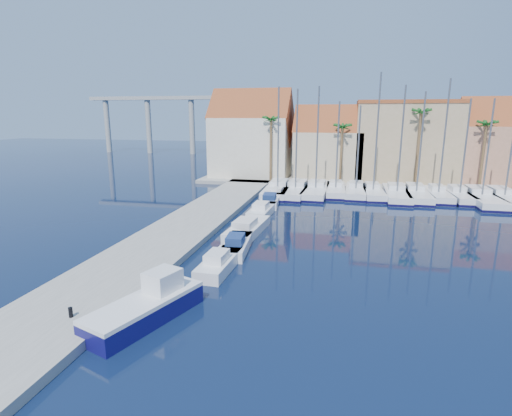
{
  "coord_description": "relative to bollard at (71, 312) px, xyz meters",
  "views": [
    {
      "loc": [
        4.79,
        -15.09,
        10.15
      ],
      "look_at": [
        -1.9,
        14.32,
        3.0
      ],
      "focal_mm": 28.0,
      "sensor_mm": 36.0,
      "label": 1
    }
  ],
  "objects": [
    {
      "name": "sailboat_2",
      "position": [
        9.06,
        35.74,
        -0.18
      ],
      "size": [
        3.26,
        11.2,
        13.38
      ],
      "rotation": [
        0.0,
        0.0,
        -0.03
      ],
      "color": "white",
      "rests_on": "ground"
    },
    {
      "name": "sailboat_4",
      "position": [
        14.03,
        36.34,
        -0.18
      ],
      "size": [
        2.7,
        9.4,
        11.12
      ],
      "rotation": [
        0.0,
        0.0,
        -0.02
      ],
      "color": "white",
      "rests_on": "ground"
    },
    {
      "name": "bollard",
      "position": [
        0.0,
        0.0,
        0.0
      ],
      "size": [
        0.2,
        0.2,
        0.51
      ],
      "primitive_type": "cylinder",
      "color": "black",
      "rests_on": "quay_west"
    },
    {
      "name": "sailboat_10",
      "position": [
        28.25,
        35.6,
        -0.2
      ],
      "size": [
        3.28,
        11.93,
        11.8
      ],
      "rotation": [
        0.0,
        0.0,
        0.01
      ],
      "color": "white",
      "rests_on": "ground"
    },
    {
      "name": "shore_north",
      "position": [
        17.91,
        47.86,
        -0.5
      ],
      "size": [
        54.0,
        16.0,
        0.5
      ],
      "primitive_type": "cube",
      "color": "gray",
      "rests_on": "ground"
    },
    {
      "name": "motorboat_west_0",
      "position": [
        4.79,
        8.55,
        -0.25
      ],
      "size": [
        1.88,
        5.47,
        1.4
      ],
      "rotation": [
        0.0,
        0.0,
        -0.03
      ],
      "color": "white",
      "rests_on": "ground"
    },
    {
      "name": "building_0",
      "position": [
        -2.09,
        46.86,
        5.77
      ],
      "size": [
        12.3,
        9.0,
        13.5
      ],
      "color": "beige",
      "rests_on": "shore_north"
    },
    {
      "name": "motorboat_west_2",
      "position": [
        4.59,
        16.96,
        -0.25
      ],
      "size": [
        2.7,
        7.14,
        1.4
      ],
      "rotation": [
        0.0,
        0.0,
        -0.07
      ],
      "color": "white",
      "rests_on": "ground"
    },
    {
      "name": "sailboat_7",
      "position": [
        21.18,
        36.09,
        -0.18
      ],
      "size": [
        2.94,
        10.6,
        12.64
      ],
      "rotation": [
        0.0,
        0.0,
        -0.01
      ],
      "color": "white",
      "rests_on": "ground"
    },
    {
      "name": "palm_0",
      "position": [
        1.91,
        41.86,
        8.32
      ],
      "size": [
        2.6,
        2.6,
        10.15
      ],
      "color": "brown",
      "rests_on": "shore_north"
    },
    {
      "name": "sailboat_6",
      "position": [
        18.88,
        35.59,
        -0.17
      ],
      "size": [
        2.86,
        10.46,
        13.36
      ],
      "rotation": [
        0.0,
        0.0,
        -0.01
      ],
      "color": "white",
      "rests_on": "ground"
    },
    {
      "name": "sailboat_1",
      "position": [
        6.54,
        35.47,
        -0.19
      ],
      "size": [
        3.72,
        11.85,
        13.09
      ],
      "rotation": [
        0.0,
        0.0,
        -0.05
      ],
      "color": "white",
      "rests_on": "ground"
    },
    {
      "name": "sailboat_0",
      "position": [
        4.2,
        35.27,
        -0.18
      ],
      "size": [
        3.39,
        11.56,
        13.36
      ],
      "rotation": [
        0.0,
        0.0,
        0.03
      ],
      "color": "white",
      "rests_on": "ground"
    },
    {
      "name": "quay_west",
      "position": [
        -1.09,
        13.36,
        -0.5
      ],
      "size": [
        6.0,
        77.0,
        0.5
      ],
      "primitive_type": "cube",
      "color": "gray",
      "rests_on": "ground"
    },
    {
      "name": "motorboat_west_4",
      "position": [
        4.39,
        28.43,
        -0.25
      ],
      "size": [
        2.51,
        6.26,
        1.4
      ],
      "rotation": [
        0.0,
        0.0,
        0.09
      ],
      "color": "white",
      "rests_on": "ground"
    },
    {
      "name": "sailboat_11",
      "position": [
        30.74,
        35.93,
        -0.18
      ],
      "size": [
        3.5,
        10.94,
        12.35
      ],
      "rotation": [
        0.0,
        0.0,
        0.06
      ],
      "color": "white",
      "rests_on": "ground"
    },
    {
      "name": "motorboat_west_3",
      "position": [
        4.47,
        23.72,
        -0.25
      ],
      "size": [
        2.08,
        6.05,
        1.4
      ],
      "rotation": [
        0.0,
        0.0,
        -0.03
      ],
      "color": "white",
      "rests_on": "ground"
    },
    {
      "name": "sailboat_5",
      "position": [
        16.07,
        35.99,
        -0.11
      ],
      "size": [
        2.92,
        9.05,
        14.87
      ],
      "rotation": [
        0.0,
        0.0,
        0.06
      ],
      "color": "white",
      "rests_on": "ground"
    },
    {
      "name": "ground",
      "position": [
        7.91,
        -0.14,
        -0.75
      ],
      "size": [
        260.0,
        260.0,
        0.0
      ],
      "primitive_type": "plane",
      "color": "black",
      "rests_on": "ground"
    },
    {
      "name": "palm_3",
      "position": [
        29.91,
        41.86,
        7.85
      ],
      "size": [
        2.6,
        2.6,
        9.65
      ],
      "color": "brown",
      "rests_on": "shore_north"
    },
    {
      "name": "fishing_boat",
      "position": [
        3.32,
        1.49,
        -0.01
      ],
      "size": [
        4.14,
        6.75,
        2.24
      ],
      "rotation": [
        0.0,
        0.0,
        -0.34
      ],
      "color": "#100D51",
      "rests_on": "ground"
    },
    {
      "name": "sailboat_3",
      "position": [
        11.49,
        36.37,
        -0.16
      ],
      "size": [
        2.67,
        8.9,
        11.62
      ],
      "rotation": [
        0.0,
        0.0,
        0.04
      ],
      "color": "white",
      "rests_on": "ground"
    },
    {
      "name": "sailboat_9",
      "position": [
        26.05,
        36.13,
        -0.16
      ],
      "size": [
        2.65,
        8.75,
        11.83
      ],
      "rotation": [
        0.0,
        0.0,
        0.04
      ],
      "color": "white",
      "rests_on": "ground"
    },
    {
      "name": "building_3",
      "position": [
        32.91,
        46.86,
        5.11
      ],
      "size": [
        10.3,
        8.0,
        12.0
      ],
      "color": "tan",
      "rests_on": "shore_north"
    },
    {
      "name": "building_2",
      "position": [
        20.91,
        47.86,
        5.5
      ],
      "size": [
        14.2,
        10.2,
        11.5
      ],
      "color": "tan",
      "rests_on": "shore_north"
    },
    {
      "name": "viaduct",
      "position": [
        -31.16,
        81.86,
        9.49
      ],
      "size": [
        48.0,
        2.2,
        14.45
      ],
      "color": "#9E9E99",
      "rests_on": "ground"
    },
    {
      "name": "motorboat_west_1",
      "position": [
        4.92,
        12.36,
        -0.25
      ],
      "size": [
        2.23,
        5.55,
        1.4
      ],
      "rotation": [
        0.0,
        0.0,
        0.09
      ],
      "color": "white",
      "rests_on": "ground"
    },
    {
      "name": "building_1",
      "position": [
        9.91,
        46.86,
        4.54
      ],
      "size": [
        10.3,
        8.0,
        11.0
      ],
      "color": "#CBB18F",
      "rests_on": "shore_north"
    },
    {
      "name": "sailboat_8",
      "position": [
        23.69,
        36.08,
        -0.11
      ],
      "size": [
        2.38,
        8.53,
        14.05
      ],
      "rotation": [
        0.0,
        0.0,
        0.01
      ],
      "color": "white",
      "rests_on": "ground"
    },
    {
      "name": "palm_1",
      "position": [
        11.91,
        41.86,
        7.38
      ],
      "size": [
        2.6,
        2.6,
        9.15
      ],
      "color": "brown",
      "rests_on": "shore_north"
    },
    {
      "name": "motorboat_west_5",
      "position": [
        4.66,
        32.23,
        -0.25
      ],
      "size": [
        1.73,
        5.31,
        1.4
      ],
      "rotation": [
        0.0,
        0.0,
        -0.01
      ],
      "color": "white",
      "rests_on": "ground"
    },
    {
      "name": "palm_2",
      "position": [
        21.91,
        41.86,
        9.26
      ],
      "size": [
        2.6,
        2.6,
        11.15
      ],
      "color": "brown",
      "rests_on": "shore_north"
    }
  ]
}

